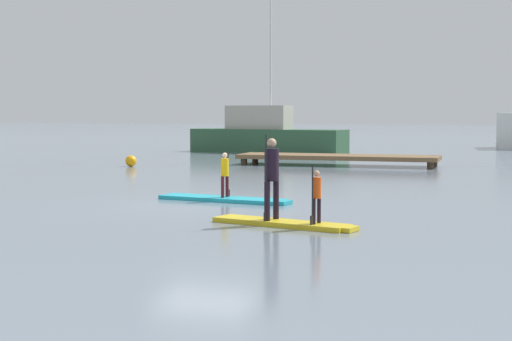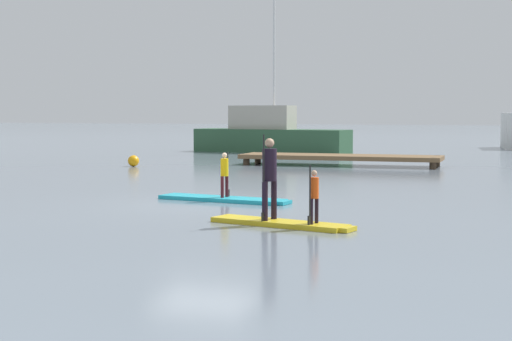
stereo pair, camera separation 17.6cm
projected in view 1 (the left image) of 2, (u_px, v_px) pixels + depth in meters
The scene contains 9 objects.
ground_plane at pixel (205, 205), 19.78m from camera, with size 240.00×240.00×0.00m, color slate.
paddleboard_near at pixel (225, 199), 20.54m from camera, with size 3.66×1.31×0.10m.
paddler_child_solo at pixel (225, 172), 20.49m from camera, with size 0.23×0.40×1.16m.
paddleboard_far at pixel (284, 223), 16.10m from camera, with size 3.16×1.38×0.10m.
paddler_adult at pixel (272, 173), 16.18m from camera, with size 0.36×0.51×1.75m.
paddler_child_front at pixel (316, 194), 15.65m from camera, with size 0.23×0.37×1.17m.
fishing_boat_green_midground at pixel (266, 136), 44.64m from camera, with size 9.19×3.47×8.51m.
floating_dock at pixel (338, 157), 33.95m from camera, with size 8.52×2.19×0.46m.
mooring_buoy_near at pixel (131, 161), 33.39m from camera, with size 0.47×0.47×0.47m, color orange.
Camera 1 is at (7.16, -18.36, 2.31)m, focal length 55.90 mm.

